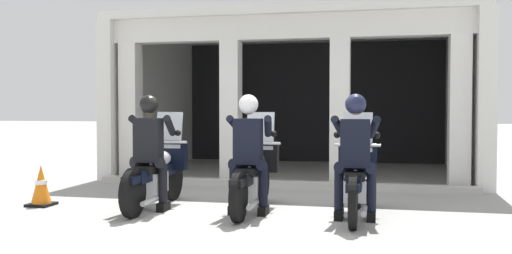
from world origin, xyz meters
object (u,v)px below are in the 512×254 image
object	(u,v)px
police_officer_center	(249,144)
motorcycle_right	(356,178)
motorcycle_left	(158,172)
motorcycle_center	(254,174)
traffic_cone_flank	(41,186)
police_officer_right	(355,146)
police_officer_left	(149,142)

from	to	relation	value
police_officer_center	motorcycle_right	distance (m)	1.47
motorcycle_left	motorcycle_right	xyz separation A→B (m)	(2.78, -0.05, 0.00)
motorcycle_right	motorcycle_left	bearing A→B (deg)	175.59
motorcycle_center	traffic_cone_flank	size ratio (longest dim) A/B	3.46
motorcycle_right	police_officer_right	size ratio (longest dim) A/B	1.29
police_officer_left	traffic_cone_flank	xyz separation A→B (m)	(-1.67, -0.01, -0.65)
motorcycle_right	traffic_cone_flank	distance (m)	4.46
motorcycle_center	police_officer_right	world-z (taller)	police_officer_right
motorcycle_center	police_officer_right	bearing A→B (deg)	-20.46
motorcycle_left	police_officer_left	world-z (taller)	police_officer_left
traffic_cone_flank	motorcycle_center	bearing A→B (deg)	5.98
motorcycle_center	motorcycle_right	bearing A→B (deg)	-9.08
police_officer_left	motorcycle_center	bearing A→B (deg)	9.33
motorcycle_left	police_officer_left	xyz separation A→B (m)	(-0.00, -0.28, 0.44)
motorcycle_right	traffic_cone_flank	size ratio (longest dim) A/B	3.46
motorcycle_right	police_officer_right	xyz separation A→B (m)	(-0.00, -0.28, 0.44)
police_officer_left	motorcycle_left	bearing A→B (deg)	86.53
police_officer_center	traffic_cone_flank	xyz separation A→B (m)	(-3.06, -0.04, -0.65)
police_officer_center	traffic_cone_flank	world-z (taller)	police_officer_center
motorcycle_left	police_officer_right	xyz separation A→B (m)	(2.78, -0.33, 0.44)
police_officer_center	traffic_cone_flank	distance (m)	3.13
police_officer_left	traffic_cone_flank	size ratio (longest dim) A/B	2.69
police_officer_right	police_officer_left	bearing A→B (deg)	175.59
traffic_cone_flank	motorcycle_right	bearing A→B (deg)	3.13
motorcycle_right	police_officer_right	bearing A→B (deg)	-93.62
traffic_cone_flank	police_officer_center	bearing A→B (deg)	0.69
motorcycle_left	motorcycle_right	bearing A→B (deg)	-4.26
motorcycle_center	police_officer_center	xyz separation A→B (m)	(-0.00, -0.28, 0.44)
motorcycle_center	traffic_cone_flank	bearing A→B (deg)	-179.92
police_officer_center	motorcycle_left	bearing A→B (deg)	163.60
motorcycle_center	motorcycle_right	distance (m)	1.39
motorcycle_right	police_officer_right	distance (m)	0.52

